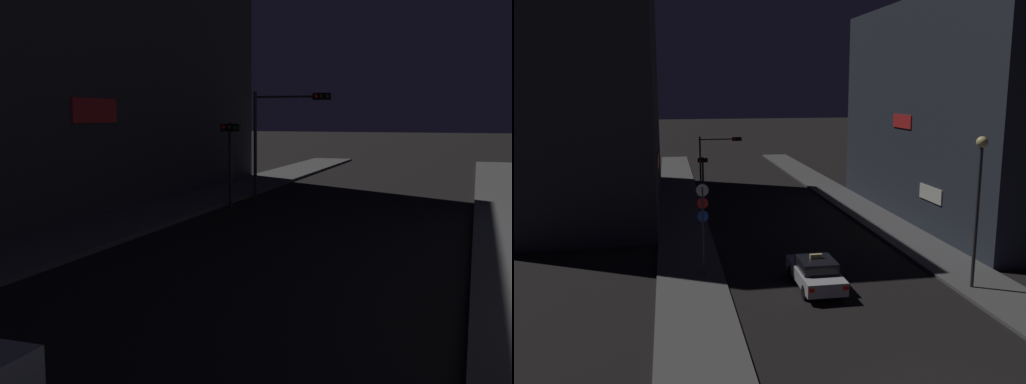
{
  "view_description": "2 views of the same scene",
  "coord_description": "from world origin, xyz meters",
  "views": [
    {
      "loc": [
        5.05,
        6.48,
        3.89
      ],
      "look_at": [
        -1.29,
        24.45,
        1.54
      ],
      "focal_mm": 43.96,
      "sensor_mm": 36.0,
      "label": 1
    },
    {
      "loc": [
        -7.55,
        -12.37,
        9.05
      ],
      "look_at": [
        -1.5,
        19.6,
        2.83
      ],
      "focal_mm": 38.32,
      "sensor_mm": 36.0,
      "label": 2
    }
  ],
  "objects": [
    {
      "name": "sidewalk_left",
      "position": [
        -6.65,
        28.88,
        0.08
      ],
      "size": [
        3.21,
        61.77,
        0.16
      ],
      "primitive_type": "cube",
      "color": "#4C4C4C",
      "rests_on": "ground_plane"
    },
    {
      "name": "traffic_light_overhead",
      "position": [
        -3.4,
        34.24,
        3.6
      ],
      "size": [
        3.66,
        0.41,
        4.97
      ],
      "color": "#2D2D33",
      "rests_on": "ground_plane"
    },
    {
      "name": "traffic_light_left_kerb",
      "position": [
        -4.79,
        31.08,
        2.6
      ],
      "size": [
        0.8,
        0.42,
        3.61
      ],
      "color": "#2D2D33",
      "rests_on": "ground_plane"
    }
  ]
}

